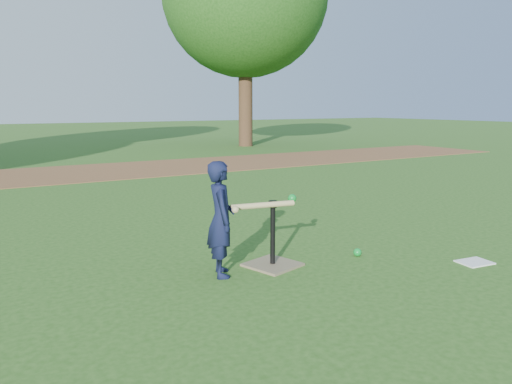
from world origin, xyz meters
TOP-DOWN VIEW (x-y plane):
  - ground at (0.00, 0.00)m, footprint 80.00×80.00m
  - dirt_strip at (0.00, 7.50)m, footprint 24.00×3.00m
  - child at (-0.56, -0.01)m, footprint 0.35×0.42m
  - wiffle_ball_ground at (0.83, -0.20)m, footprint 0.08×0.08m
  - clipboard at (1.64, -0.93)m, footprint 0.33×0.26m
  - batting_tee at (-0.05, -0.03)m, footprint 0.53×0.53m
  - swing_action at (-0.12, -0.03)m, footprint 0.74×0.19m

SIDE VIEW (x-z plane):
  - ground at x=0.00m, z-range 0.00..0.00m
  - dirt_strip at x=0.00m, z-range 0.00..0.01m
  - clipboard at x=1.64m, z-range 0.00..0.01m
  - wiffle_ball_ground at x=0.83m, z-range 0.00..0.08m
  - batting_tee at x=-0.05m, z-range -0.20..0.42m
  - child at x=-0.56m, z-range 0.00..1.01m
  - swing_action at x=-0.12m, z-range 0.55..0.64m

